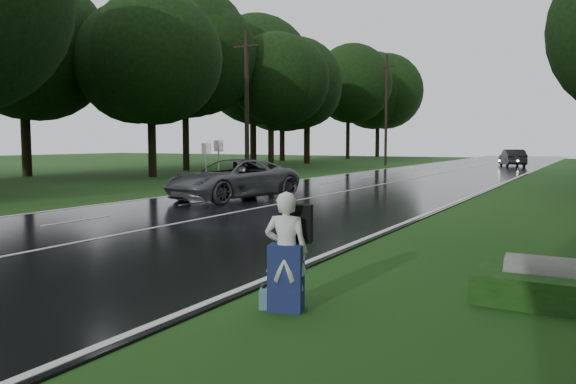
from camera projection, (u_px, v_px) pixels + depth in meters
name	position (u px, v px, depth m)	size (l,w,h in m)	color
ground	(96.00, 240.00, 14.07)	(160.00, 160.00, 0.00)	#1A3F12
road	(378.00, 185.00, 31.48)	(12.00, 140.00, 0.04)	black
lane_center	(378.00, 185.00, 31.47)	(0.12, 140.00, 0.01)	silver
grey_car	(232.00, 179.00, 23.60)	(2.75, 5.96, 1.66)	#4B4F50
far_car	(512.00, 158.00, 54.75)	(1.72, 4.93, 1.62)	black
hitchhiker	(287.00, 256.00, 8.17)	(0.72, 0.68, 1.73)	silver
suitcase	(264.00, 297.00, 8.42)	(0.12, 0.40, 0.29)	teal
culvert	(552.00, 301.00, 8.70)	(0.69, 0.69, 1.38)	slate
utility_pole_mid	(247.00, 181.00, 35.43)	(1.80, 0.28, 9.12)	black
utility_pole_far	(385.00, 166.00, 57.61)	(1.80, 0.28, 10.97)	black
road_sign_a	(207.00, 188.00, 29.70)	(0.56, 0.10, 2.35)	white
road_sign_b	(219.00, 187.00, 30.65)	(0.60, 0.10, 2.49)	white
tree_left_d	(153.00, 177.00, 39.29)	(8.83, 8.83, 13.79)	black
tree_left_e	(271.00, 168.00, 51.48)	(9.33, 9.33, 14.58)	black
tree_left_f	(307.00, 163.00, 63.00)	(9.48, 9.48, 14.81)	black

